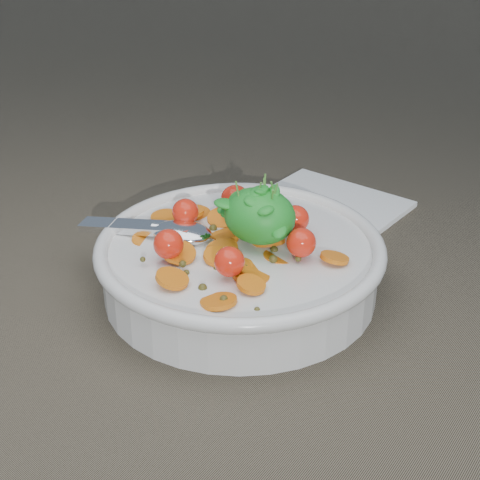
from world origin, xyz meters
The scene contains 3 objects.
ground centered at (0.00, 0.00, 0.00)m, with size 6.00×6.00×0.00m, color brown.
bowl centered at (0.01, -0.02, 0.03)m, with size 0.26×0.24×0.10m.
napkin centered at (-0.01, 0.16, 0.00)m, with size 0.14×0.13×0.01m, color white.
Camera 1 is at (0.30, -0.45, 0.33)m, focal length 55.00 mm.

